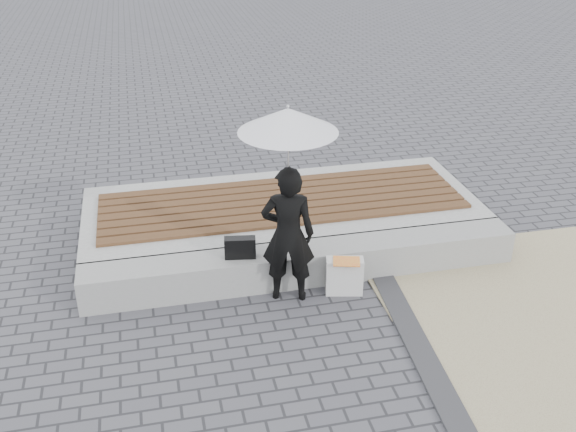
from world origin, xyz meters
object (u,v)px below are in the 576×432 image
(seating_ledge, at_px, (304,263))
(handbag, at_px, (240,248))
(parasol, at_px, (288,120))
(woman, at_px, (288,235))
(canvas_tote, at_px, (344,276))

(seating_ledge, bearing_deg, handbag, -177.33)
(parasol, bearing_deg, woman, 0.00)
(seating_ledge, xyz_separation_m, canvas_tote, (0.36, -0.38, 0.01))
(parasol, relative_size, handbag, 3.72)
(woman, distance_m, handbag, 0.61)
(woman, relative_size, canvas_tote, 3.64)
(woman, relative_size, handbag, 4.56)
(seating_ledge, distance_m, canvas_tote, 0.52)
(seating_ledge, height_order, woman, woman)
(handbag, relative_size, canvas_tote, 0.80)
(handbag, bearing_deg, woman, -22.00)
(seating_ledge, xyz_separation_m, parasol, (-0.26, -0.32, 1.85))
(parasol, relative_size, canvas_tote, 2.97)
(woman, xyz_separation_m, handbag, (-0.47, 0.28, -0.26))
(seating_ledge, distance_m, woman, 0.71)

